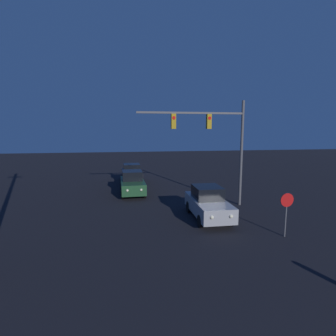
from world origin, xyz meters
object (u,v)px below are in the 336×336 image
(car_far, at_px, (132,174))
(traffic_signal_mast, at_px, (216,136))
(stop_sign, at_px, (286,207))
(car_near, at_px, (208,203))
(car_mid, at_px, (132,183))

(car_far, relative_size, traffic_signal_mast, 0.63)
(stop_sign, bearing_deg, car_far, 115.06)
(car_near, height_order, stop_sign, stop_sign)
(car_mid, distance_m, stop_sign, 11.52)
(car_near, xyz_separation_m, car_far, (-3.82, 10.89, 0.00))
(stop_sign, bearing_deg, car_mid, 125.15)
(traffic_signal_mast, xyz_separation_m, stop_sign, (1.52, -5.29, -3.13))
(car_mid, bearing_deg, car_near, 120.42)
(car_near, height_order, car_mid, same)
(car_mid, height_order, stop_sign, stop_sign)
(car_mid, distance_m, car_far, 4.54)
(car_near, xyz_separation_m, car_mid, (-3.93, 6.35, 0.00))
(car_far, xyz_separation_m, traffic_signal_mast, (5.00, -8.66, 3.68))
(car_near, distance_m, traffic_signal_mast, 4.46)
(car_mid, relative_size, traffic_signal_mast, 0.63)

